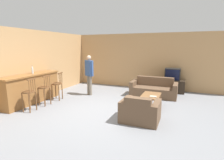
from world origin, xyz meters
The scene contains 15 objects.
ground_plane centered at (0.00, 0.00, 0.00)m, with size 24.00×24.00×0.00m, color gray.
wall_back centered at (0.00, 3.67, 1.30)m, with size 9.40×0.08×2.60m.
wall_left centered at (-3.12, 1.33, 1.30)m, with size 0.08×8.67×2.60m.
bar_counter centered at (-2.78, -0.18, 0.52)m, with size 0.55×2.26×1.03m.
bar_chair_near centered at (-2.18, -0.84, 0.55)m, with size 0.40×0.40×1.04m.
bar_chair_mid centered at (-2.18, -0.20, 0.55)m, with size 0.40×0.40×1.04m.
bar_chair_far centered at (-2.18, 0.46, 0.55)m, with size 0.46×0.46×1.04m.
couch_far centered at (1.08, 2.38, 0.27)m, with size 1.81×0.85×0.75m.
armchair_near centered at (1.16, -0.28, 0.27)m, with size 1.00×0.81×0.73m.
coffee_table centered at (1.22, 0.92, 0.36)m, with size 0.57×0.93×0.43m.
tv_unit centered at (1.72, 3.28, 0.28)m, with size 1.05×0.48×0.55m.
tv centered at (1.72, 3.27, 0.81)m, with size 0.63×0.43×0.51m.
bottle centered at (-2.81, -0.05, 1.17)m, with size 0.06×0.06×0.30m.
book_on_table centered at (1.33, 0.73, 0.44)m, with size 0.22×0.16×0.02m.
person_by_window centered at (-1.42, 1.52, 0.93)m, with size 0.47×0.33×1.64m.
Camera 1 is at (2.17, -4.64, 1.97)m, focal length 28.00 mm.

